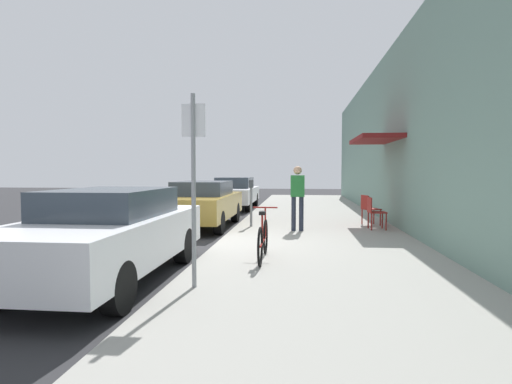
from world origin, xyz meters
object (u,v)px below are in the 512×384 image
(parked_car_1, at_px, (202,203))
(parking_meter, at_px, (251,199))
(cafe_chair_1, at_px, (369,208))
(street_sign, at_px, (194,175))
(pedestrian_standing, at_px, (298,193))
(parked_car_0, at_px, (108,233))
(cafe_chair_0, at_px, (374,211))
(bicycle_0, at_px, (263,240))
(parked_car_2, at_px, (235,192))

(parked_car_1, distance_m, parking_meter, 1.65)
(cafe_chair_1, bearing_deg, street_sign, -116.76)
(street_sign, relative_size, pedestrian_standing, 1.53)
(parked_car_0, bearing_deg, street_sign, -21.24)
(cafe_chair_1, distance_m, pedestrian_standing, 2.53)
(parked_car_0, bearing_deg, cafe_chair_1, 51.56)
(parked_car_1, height_order, cafe_chair_0, parked_car_1)
(cafe_chair_0, bearing_deg, parked_car_1, 170.69)
(parking_meter, bearing_deg, parked_car_0, -105.62)
(parked_car_0, relative_size, cafe_chair_1, 5.06)
(cafe_chair_1, bearing_deg, parked_car_1, -178.82)
(parked_car_0, distance_m, bicycle_0, 2.59)
(bicycle_0, height_order, cafe_chair_1, bicycle_0)
(bicycle_0, distance_m, cafe_chair_1, 5.65)
(bicycle_0, xyz_separation_m, cafe_chair_1, (2.64, 4.99, 0.14))
(bicycle_0, bearing_deg, parking_meter, 99.50)
(cafe_chair_1, bearing_deg, parked_car_0, -128.44)
(cafe_chair_0, bearing_deg, bicycle_0, -122.86)
(parked_car_2, distance_m, cafe_chair_1, 7.81)
(parked_car_0, xyz_separation_m, pedestrian_standing, (2.86, 4.80, 0.38))
(street_sign, xyz_separation_m, cafe_chair_0, (3.41, 5.87, -1.02))
(parked_car_1, bearing_deg, street_sign, -77.34)
(street_sign, xyz_separation_m, pedestrian_standing, (1.36, 5.39, -0.52))
(parked_car_2, bearing_deg, parked_car_0, -90.00)
(parked_car_1, xyz_separation_m, cafe_chair_1, (4.92, 0.10, -0.10))
(parked_car_0, distance_m, parked_car_1, 6.09)
(parked_car_1, distance_m, bicycle_0, 5.40)
(parked_car_2, relative_size, cafe_chair_1, 5.06)
(parked_car_2, relative_size, pedestrian_standing, 2.59)
(bicycle_0, bearing_deg, pedestrian_standing, 80.75)
(parked_car_2, bearing_deg, cafe_chair_0, -54.84)
(parked_car_1, xyz_separation_m, street_sign, (1.50, -6.68, 0.91))
(parked_car_2, height_order, cafe_chair_1, parked_car_2)
(cafe_chair_0, distance_m, pedestrian_standing, 2.17)
(parked_car_1, distance_m, parked_car_2, 6.17)
(parked_car_0, height_order, cafe_chair_0, parked_car_0)
(bicycle_0, bearing_deg, parked_car_2, 101.63)
(cafe_chair_0, xyz_separation_m, cafe_chair_1, (0.00, 0.91, 0.00))
(parking_meter, bearing_deg, cafe_chair_0, -4.33)
(cafe_chair_0, relative_size, cafe_chair_1, 1.00)
(street_sign, xyz_separation_m, bicycle_0, (0.78, 1.79, -1.16))
(street_sign, bearing_deg, cafe_chair_0, 59.82)
(parked_car_2, bearing_deg, street_sign, -83.34)
(cafe_chair_0, height_order, pedestrian_standing, pedestrian_standing)
(parking_meter, height_order, cafe_chair_1, parking_meter)
(parking_meter, height_order, cafe_chair_0, parking_meter)
(parking_meter, xyz_separation_m, bicycle_0, (0.73, -4.34, -0.41))
(parked_car_1, xyz_separation_m, pedestrian_standing, (2.86, -1.29, 0.39))
(parked_car_1, bearing_deg, parked_car_2, 90.00)
(bicycle_0, relative_size, cafe_chair_1, 1.97)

